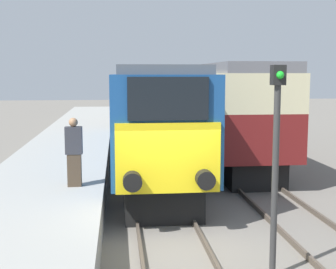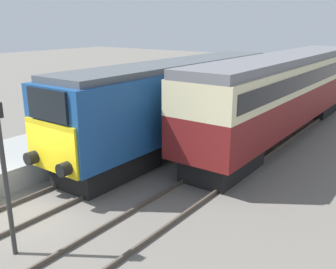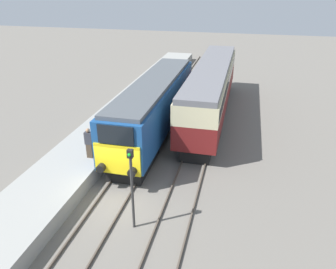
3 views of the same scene
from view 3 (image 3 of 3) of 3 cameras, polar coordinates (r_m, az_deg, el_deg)
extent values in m
plane|color=slate|center=(17.42, -9.25, -10.73)|extent=(120.00, 120.00, 0.00)
cube|color=gray|center=(24.79, -9.53, 1.83)|extent=(3.50, 50.00, 0.85)
cube|color=#4C4238|center=(21.56, -6.10, -2.74)|extent=(0.07, 60.00, 0.14)
cube|color=#4C4238|center=(21.16, -2.42, -3.18)|extent=(0.07, 60.00, 0.14)
cube|color=#4C4238|center=(20.77, 2.82, -3.78)|extent=(0.07, 60.00, 0.14)
cube|color=#4C4238|center=(20.59, 6.75, -4.20)|extent=(0.07, 60.00, 0.14)
cube|color=black|center=(19.67, -5.86, -4.22)|extent=(2.03, 4.00, 1.00)
cube|color=black|center=(27.77, 0.31, 4.96)|extent=(2.03, 4.00, 1.00)
cube|color=navy|center=(22.91, -2.33, 5.48)|extent=(2.70, 14.27, 2.79)
cube|color=yellow|center=(16.96, -8.82, -4.38)|extent=(2.48, 0.10, 1.67)
cube|color=black|center=(16.32, -9.14, -0.11)|extent=(1.89, 0.10, 1.00)
cube|color=#4C5156|center=(22.44, -2.39, 9.11)|extent=(2.38, 13.70, 0.24)
cylinder|color=black|center=(17.35, -11.59, -5.75)|extent=(0.44, 0.35, 0.44)
cylinder|color=black|center=(16.76, -6.25, -6.53)|extent=(0.44, 0.35, 0.44)
cube|color=black|center=(21.43, 5.28, -1.66)|extent=(1.89, 3.60, 0.95)
cube|color=black|center=(33.15, 8.60, 8.04)|extent=(1.89, 3.60, 0.95)
cube|color=maroon|center=(26.76, 7.44, 6.79)|extent=(2.70, 17.05, 1.61)
cube|color=beige|center=(26.34, 7.61, 9.76)|extent=(2.71, 17.05, 1.27)
cube|color=black|center=(26.34, 7.61, 9.76)|extent=(2.75, 16.37, 0.70)
cube|color=slate|center=(26.14, 7.72, 11.47)|extent=(2.48, 17.05, 0.36)
cube|color=#473828|center=(19.35, -13.42, -2.72)|extent=(0.36, 0.24, 0.86)
cube|color=#333338|center=(19.00, -13.66, -0.61)|extent=(0.44, 0.26, 0.72)
sphere|color=#9E704C|center=(18.80, -13.80, 0.69)|extent=(0.23, 0.23, 0.23)
cylinder|color=#333333|center=(14.42, -6.22, -10.26)|extent=(0.12, 0.12, 3.60)
cube|color=black|center=(13.37, -6.61, -3.33)|extent=(0.24, 0.20, 0.36)
sphere|color=green|center=(13.28, -6.77, -3.55)|extent=(0.14, 0.14, 0.14)
camera|label=1|loc=(9.91, -43.01, -22.98)|focal=50.00mm
camera|label=2|loc=(8.87, 37.75, -10.80)|focal=40.00mm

